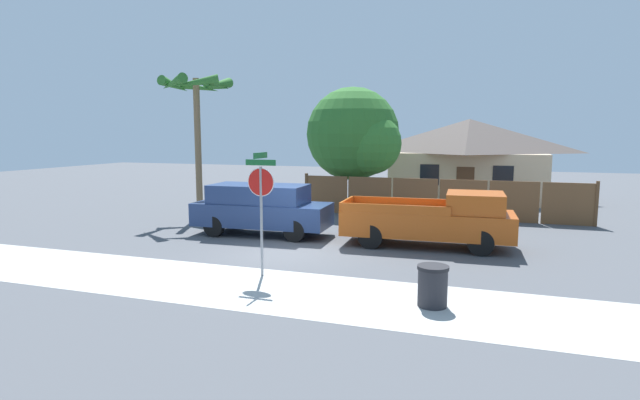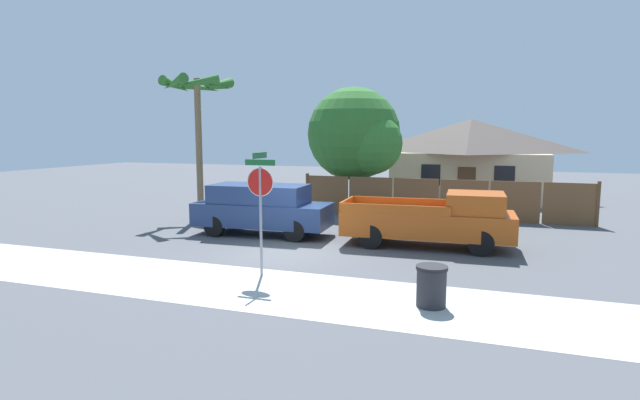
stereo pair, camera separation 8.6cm
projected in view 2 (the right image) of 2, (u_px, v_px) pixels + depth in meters
ground_plane at (285, 252)px, 15.70m from camera, size 80.00×80.00×0.00m
sidewalk_strip at (228, 285)px, 12.33m from camera, size 36.00×3.20×0.01m
wooden_fence at (439, 199)px, 21.95m from camera, size 12.54×0.12×1.84m
house at (470, 157)px, 28.73m from camera, size 8.86×6.58×4.56m
oak_tree at (357, 136)px, 24.31m from camera, size 4.78×4.55×5.99m
palm_tree at (197, 96)px, 21.73m from camera, size 3.03×3.24×6.18m
red_suv at (262, 208)px, 18.34m from camera, size 5.06×2.10×1.86m
orange_pickup at (434, 220)px, 16.35m from camera, size 5.57×2.20×1.84m
stop_sign at (260, 193)px, 12.82m from camera, size 0.84×0.76×3.23m
trash_bin at (431, 286)px, 10.71m from camera, size 0.68×0.68×0.90m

